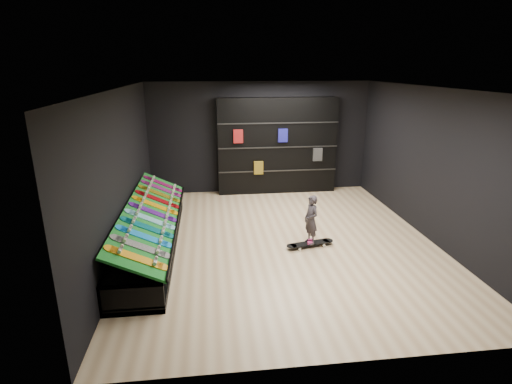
{
  "coord_description": "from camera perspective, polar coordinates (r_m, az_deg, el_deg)",
  "views": [
    {
      "loc": [
        -1.4,
        -7.27,
        3.39
      ],
      "look_at": [
        -0.5,
        0.2,
        1.0
      ],
      "focal_mm": 28.0,
      "sensor_mm": 36.0,
      "label": 1
    }
  ],
  "objects": [
    {
      "name": "wall_back",
      "position": [
        11.02,
        0.53,
        7.75
      ],
      "size": [
        6.0,
        0.02,
        3.0
      ],
      "primitive_type": "cube",
      "color": "black",
      "rests_on": "ground"
    },
    {
      "name": "display_board_3",
      "position": [
        7.11,
        -15.2,
        -4.92
      ],
      "size": [
        0.93,
        0.22,
        0.5
      ],
      "primitive_type": null,
      "rotation": [
        0.0,
        0.44,
        0.0
      ],
      "color": "#0C8C99",
      "rests_on": "turf_ramp"
    },
    {
      "name": "floor_skateboard",
      "position": [
        7.94,
        7.73,
        -7.49
      ],
      "size": [
        1.0,
        0.42,
        0.09
      ],
      "primitive_type": null,
      "rotation": [
        0.0,
        0.0,
        0.21
      ],
      "color": "black",
      "rests_on": "ground"
    },
    {
      "name": "display_board_0",
      "position": [
        6.09,
        -16.64,
        -9.0
      ],
      "size": [
        0.93,
        0.22,
        0.5
      ],
      "primitive_type": null,
      "rotation": [
        0.0,
        0.44,
        0.0
      ],
      "color": "orange",
      "rests_on": "turf_ramp"
    },
    {
      "name": "display_board_7",
      "position": [
        8.53,
        -13.85,
        -1.03
      ],
      "size": [
        0.93,
        0.22,
        0.5
      ],
      "primitive_type": null,
      "rotation": [
        0.0,
        0.44,
        0.0
      ],
      "color": "red",
      "rests_on": "turf_ramp"
    },
    {
      "name": "display_board_10",
      "position": [
        9.61,
        -13.1,
        1.13
      ],
      "size": [
        0.93,
        0.22,
        0.5
      ],
      "primitive_type": null,
      "rotation": [
        0.0,
        0.44,
        0.0
      ],
      "color": "#E5198C",
      "rests_on": "turf_ramp"
    },
    {
      "name": "display_board_8",
      "position": [
        8.88,
        -13.58,
        -0.25
      ],
      "size": [
        0.93,
        0.22,
        0.5
      ],
      "primitive_type": null,
      "rotation": [
        0.0,
        0.44,
        0.0
      ],
      "color": "yellow",
      "rests_on": "turf_ramp"
    },
    {
      "name": "display_board_1",
      "position": [
        6.42,
        -16.11,
        -7.5
      ],
      "size": [
        0.93,
        0.22,
        0.5
      ],
      "primitive_type": null,
      "rotation": [
        0.0,
        0.44,
        0.0
      ],
      "color": "black",
      "rests_on": "turf_ramp"
    },
    {
      "name": "child",
      "position": [
        7.8,
        7.83,
        -5.25
      ],
      "size": [
        0.22,
        0.26,
        0.58
      ],
      "primitive_type": "imported",
      "rotation": [
        0.0,
        0.0,
        -1.24
      ],
      "color": "black",
      "rests_on": "floor_skateboard"
    },
    {
      "name": "display_board_2",
      "position": [
        6.77,
        -15.63,
        -6.14
      ],
      "size": [
        0.93,
        0.22,
        0.5
      ],
      "primitive_type": null,
      "rotation": [
        0.0,
        0.44,
        0.0
      ],
      "color": "blue",
      "rests_on": "turf_ramp"
    },
    {
      "name": "wall_left",
      "position": [
        7.68,
        -18.68,
        2.43
      ],
      "size": [
        0.02,
        7.0,
        3.0
      ],
      "primitive_type": "cube",
      "color": "black",
      "rests_on": "ground"
    },
    {
      "name": "back_shelving",
      "position": [
        10.95,
        3.05,
        6.58
      ],
      "size": [
        3.24,
        0.38,
        2.59
      ],
      "primitive_type": "cube",
      "color": "black",
      "rests_on": "ground"
    },
    {
      "name": "ceiling",
      "position": [
        7.41,
        4.16,
        14.56
      ],
      "size": [
        6.0,
        7.0,
        0.01
      ],
      "primitive_type": "cube",
      "color": "white",
      "rests_on": "ground"
    },
    {
      "name": "display_board_4",
      "position": [
        7.46,
        -14.81,
        -3.81
      ],
      "size": [
        0.93,
        0.22,
        0.5
      ],
      "primitive_type": null,
      "rotation": [
        0.0,
        0.44,
        0.0
      ],
      "color": "#0CB2E5",
      "rests_on": "turf_ramp"
    },
    {
      "name": "display_board_6",
      "position": [
        8.17,
        -14.14,
        -1.87
      ],
      "size": [
        0.93,
        0.22,
        0.5
      ],
      "primitive_type": null,
      "rotation": [
        0.0,
        0.44,
        0.0
      ],
      "color": "yellow",
      "rests_on": "turf_ramp"
    },
    {
      "name": "wall_front",
      "position": [
        4.44,
        12.33,
        -7.98
      ],
      "size": [
        6.0,
        0.02,
        3.0
      ],
      "primitive_type": "cube",
      "color": "black",
      "rests_on": "ground"
    },
    {
      "name": "wall_right",
      "position": [
        8.71,
        23.74,
        3.58
      ],
      "size": [
        0.02,
        7.0,
        3.0
      ],
      "primitive_type": "cube",
      "color": "black",
      "rests_on": "ground"
    },
    {
      "name": "display_board_9",
      "position": [
        9.24,
        -13.33,
        0.47
      ],
      "size": [
        0.93,
        0.22,
        0.5
      ],
      "primitive_type": null,
      "rotation": [
        0.0,
        0.44,
        0.0
      ],
      "color": "#2626BF",
      "rests_on": "turf_ramp"
    },
    {
      "name": "display_board_5",
      "position": [
        7.81,
        -14.46,
        -2.8
      ],
      "size": [
        0.93,
        0.22,
        0.5
      ],
      "primitive_type": null,
      "rotation": [
        0.0,
        0.44,
        0.0
      ],
      "color": "purple",
      "rests_on": "turf_ramp"
    },
    {
      "name": "display_rack",
      "position": [
        8.0,
        -14.64,
        -6.09
      ],
      "size": [
        0.9,
        4.5,
        0.5
      ],
      "primitive_type": null,
      "color": "black",
      "rests_on": "ground"
    },
    {
      "name": "floor",
      "position": [
        8.14,
        3.69,
        -7.02
      ],
      "size": [
        6.0,
        7.0,
        0.01
      ],
      "primitive_type": "cube",
      "color": "beige",
      "rests_on": "ground"
    },
    {
      "name": "turf_ramp",
      "position": [
        7.83,
        -14.54,
        -2.99
      ],
      "size": [
        0.92,
        4.5,
        0.46
      ],
      "primitive_type": "cube",
      "rotation": [
        0.0,
        0.44,
        0.0
      ],
      "color": "#0F621B",
      "rests_on": "display_rack"
    }
  ]
}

